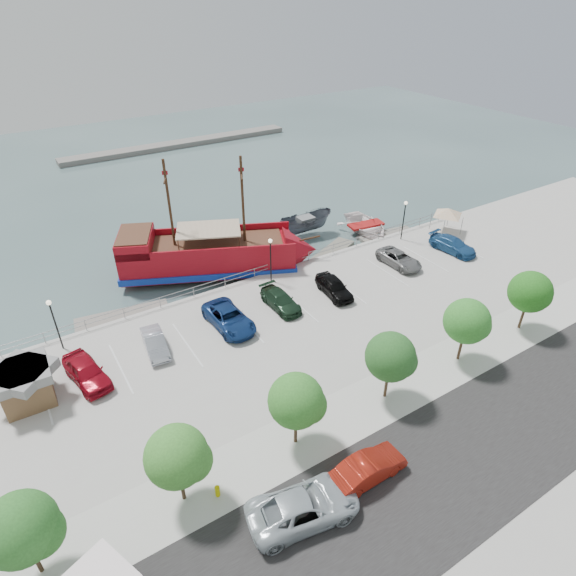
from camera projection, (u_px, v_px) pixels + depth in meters
ground at (311, 326)px, 39.84m from camera, size 160.00×160.00×0.00m
land_slab at (543, 529)px, 24.61m from camera, size 100.00×58.00×1.20m
street at (467, 453)px, 27.86m from camera, size 100.00×8.00×0.04m
sidewalk at (396, 390)px, 32.15m from camera, size 100.00×4.00×0.05m
seawall_railing at (264, 270)px, 44.60m from camera, size 50.00×0.06×1.00m
far_shore at (180, 144)px, 83.42m from camera, size 40.00×3.00×0.80m
pirate_ship at (223, 254)px, 46.15m from camera, size 19.10×12.32×11.97m
patrol_boat at (305, 226)px, 53.47m from camera, size 6.47×2.96×2.42m
speedboat at (366, 228)px, 54.17m from camera, size 5.89×7.56×1.43m
dock_west at (123, 317)px, 40.51m from camera, size 7.88×3.28×0.44m
dock_mid at (331, 253)px, 50.29m from camera, size 6.86×4.44×0.38m
dock_east at (387, 235)px, 53.72m from camera, size 6.77×2.63×0.38m
shed at (25, 384)px, 30.62m from camera, size 3.35×3.35×2.68m
canopy_tent at (449, 208)px, 51.25m from camera, size 4.42×4.42×3.12m
street_van at (304, 507)px, 24.14m from camera, size 6.19×3.64×1.62m
street_sedan at (368, 468)px, 26.13m from camera, size 4.53×1.62×1.49m
fire_hydrant at (217, 490)px, 25.33m from camera, size 0.28×0.28×0.81m
lamp_post_left at (53, 316)px, 34.30m from camera, size 0.36×0.36×4.28m
lamp_post_mid at (271, 253)px, 42.37m from camera, size 0.36×0.36×4.28m
lamp_post_right at (404, 214)px, 49.54m from camera, size 0.36×0.36×4.28m
tree_a at (25, 530)px, 20.54m from camera, size 3.30×3.20×5.00m
tree_b at (180, 457)px, 23.67m from camera, size 3.30×3.20×5.00m
tree_c at (299, 402)px, 26.81m from camera, size 3.30×3.20×5.00m
tree_d at (393, 358)px, 29.95m from camera, size 3.30×3.20×5.00m
tree_e at (469, 322)px, 33.09m from camera, size 3.30×3.20×5.00m
tree_f at (532, 293)px, 36.22m from camera, size 3.30×3.20×5.00m
parked_car_a at (86, 372)px, 32.52m from camera, size 2.79×5.06×1.63m
parked_car_b at (155, 343)px, 35.32m from camera, size 1.87×4.21×1.34m
parked_car_c at (229, 318)px, 37.79m from camera, size 2.78×5.60×1.52m
parked_car_d at (281, 300)px, 40.07m from camera, size 1.97×4.62×1.33m
parked_car_e at (334, 287)px, 41.68m from camera, size 2.30×4.65×1.53m
parked_car_g at (399, 259)px, 46.09m from camera, size 2.34×4.85×1.33m
parked_car_h at (453, 245)px, 48.44m from camera, size 2.59×5.19×1.45m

